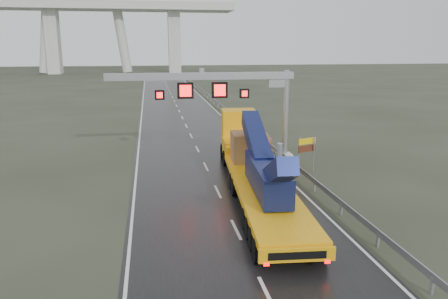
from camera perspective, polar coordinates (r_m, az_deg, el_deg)
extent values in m
plane|color=#2C3223|center=(18.98, 4.00, -15.25)|extent=(400.00, 400.00, 0.00)
cube|color=black|center=(57.05, -5.47, 4.14)|extent=(11.00, 200.00, 0.02)
cube|color=beige|center=(36.98, 7.88, -0.75)|extent=(1.20, 1.20, 0.30)
cylinder|color=#9C9EA5|center=(36.30, 8.05, 4.54)|extent=(0.48, 0.48, 7.20)
cube|color=#9C9EA5|center=(34.49, -2.93, 9.55)|extent=(14.80, 0.55, 0.55)
cube|color=#9C9EA5|center=(35.76, 6.95, 8.80)|extent=(1.40, 0.35, 0.90)
cube|color=#9C9EA5|center=(34.46, -2.93, 10.29)|extent=(0.35, 0.35, 0.35)
cube|color=black|center=(34.40, -5.06, 7.66)|extent=(1.25, 0.25, 1.25)
cube|color=#FF0C0C|center=(34.26, -5.04, 7.64)|extent=(0.90, 0.02, 0.90)
cube|color=black|center=(34.72, -0.58, 7.77)|extent=(1.25, 0.25, 1.25)
cube|color=#FF0C0C|center=(34.58, -0.54, 7.75)|extent=(0.90, 0.02, 0.90)
cube|color=black|center=(34.33, -8.41, 7.06)|extent=(0.75, 0.25, 0.75)
cube|color=#FF0C0C|center=(34.19, -8.40, 7.03)|extent=(0.54, 0.02, 0.54)
cube|color=black|center=(35.12, 2.67, 7.33)|extent=(0.75, 0.25, 0.75)
cube|color=#FF0C0C|center=(34.99, 2.72, 7.30)|extent=(0.54, 0.02, 0.54)
cube|color=beige|center=(159.22, -21.42, 12.97)|extent=(4.00, 6.00, 21.00)
cube|color=beige|center=(156.44, -6.51, 13.79)|extent=(4.00, 6.00, 21.00)
cube|color=orange|center=(25.15, 5.13, -5.10)|extent=(4.23, 15.39, 0.38)
cube|color=orange|center=(18.22, 9.52, -13.43)|extent=(3.15, 0.38, 0.60)
cube|color=black|center=(18.16, 9.58, -13.53)|extent=(2.38, 0.21, 0.33)
cube|color=#FF0505|center=(18.05, 5.57, -14.74)|extent=(0.24, 0.06, 0.13)
cube|color=#FF0505|center=(18.64, 13.37, -14.10)|extent=(0.24, 0.06, 0.13)
cube|color=orange|center=(32.67, 2.68, 0.06)|extent=(2.92, 1.52, 0.54)
cube|color=orange|center=(34.41, 2.28, 0.28)|extent=(3.07, 3.47, 1.30)
cube|color=orange|center=(36.04, 1.90, 3.00)|extent=(2.88, 2.38, 2.82)
cube|color=black|center=(37.07, 1.70, 3.80)|extent=(2.49, 0.25, 1.30)
cube|color=#111A50|center=(23.82, 5.64, -3.57)|extent=(2.03, 6.61, 1.52)
cube|color=#111A50|center=(27.13, 4.23, 1.39)|extent=(1.55, 6.05, 2.77)
cube|color=#111A50|center=(21.00, 7.06, -3.16)|extent=(1.31, 4.37, 2.62)
cylinder|color=#9C9EA5|center=(23.69, 7.24, -1.26)|extent=(0.35, 0.35, 1.74)
cube|color=olive|center=(30.20, 3.30, 0.37)|extent=(2.57, 2.57, 1.95)
cylinder|color=black|center=(20.91, 7.49, -10.86)|extent=(3.22, 1.33, 1.09)
cylinder|color=black|center=(27.88, 4.12, -4.51)|extent=(3.22, 1.33, 1.09)
cylinder|color=black|center=(36.25, 1.92, -0.19)|extent=(3.02, 1.42, 1.19)
cylinder|color=#9C9EA5|center=(32.28, 9.83, -0.76)|extent=(0.09, 0.09, 2.63)
cylinder|color=#9C9EA5|center=(32.65, 11.65, -0.68)|extent=(0.09, 0.09, 2.63)
cube|color=yellow|center=(32.23, 10.82, 1.08)|extent=(1.47, 0.58, 0.44)
cube|color=#572818|center=(32.35, 10.78, 0.13)|extent=(1.47, 0.58, 0.49)
cube|color=red|center=(38.49, 5.73, 0.58)|extent=(0.82, 0.62, 1.23)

